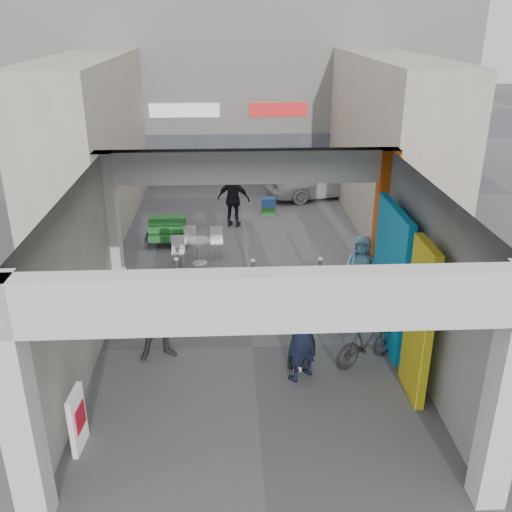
{
  "coord_description": "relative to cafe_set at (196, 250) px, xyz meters",
  "views": [
    {
      "loc": [
        -0.42,
        -9.71,
        6.12
      ],
      "look_at": [
        0.12,
        1.0,
        1.54
      ],
      "focal_mm": 40.0,
      "sensor_mm": 36.0,
      "label": 1
    }
  ],
  "objects": [
    {
      "name": "ground",
      "position": [
        1.33,
        -4.43,
        -0.29
      ],
      "size": [
        90.0,
        90.0,
        0.0
      ],
      "primitive_type": "plane",
      "color": "#5A5A5F",
      "rests_on": "ground"
    },
    {
      "name": "arcade_canopy",
      "position": [
        1.87,
        -5.26,
        2.02
      ],
      "size": [
        6.4,
        6.45,
        6.4
      ],
      "color": "silver",
      "rests_on": "ground"
    },
    {
      "name": "far_building",
      "position": [
        1.33,
        9.56,
        3.7
      ],
      "size": [
        18.0,
        4.08,
        8.0
      ],
      "color": "silver",
      "rests_on": "ground"
    },
    {
      "name": "plaza_bldg_left",
      "position": [
        -3.17,
        3.07,
        2.21
      ],
      "size": [
        2.0,
        9.0,
        5.0
      ],
      "primitive_type": "cube",
      "color": "#C1B3A0",
      "rests_on": "ground"
    },
    {
      "name": "plaza_bldg_right",
      "position": [
        5.83,
        3.07,
        2.21
      ],
      "size": [
        2.0,
        9.0,
        5.0
      ],
      "primitive_type": "cube",
      "color": "#C1B3A0",
      "rests_on": "ground"
    },
    {
      "name": "bollard_left",
      "position": [
        -0.34,
        -1.86,
        0.13
      ],
      "size": [
        0.09,
        0.09,
        0.84
      ],
      "primitive_type": "cylinder",
      "color": "gray",
      "rests_on": "ground"
    },
    {
      "name": "bollard_center",
      "position": [
        1.44,
        -2.1,
        0.15
      ],
      "size": [
        0.09,
        0.09,
        0.86
      ],
      "primitive_type": "cylinder",
      "color": "gray",
      "rests_on": "ground"
    },
    {
      "name": "bollard_right",
      "position": [
        2.99,
        -2.21,
        0.17
      ],
      "size": [
        0.09,
        0.09,
        0.92
      ],
      "primitive_type": "cylinder",
      "color": "gray",
      "rests_on": "ground"
    },
    {
      "name": "advert_board_near",
      "position": [
        -1.42,
        -7.13,
        0.22
      ],
      "size": [
        0.14,
        0.55,
        1.0
      ],
      "rotation": [
        0.0,
        0.0,
        -0.08
      ],
      "color": "silver",
      "rests_on": "ground"
    },
    {
      "name": "advert_board_far",
      "position": [
        -1.42,
        -2.92,
        0.22
      ],
      "size": [
        0.13,
        0.55,
        1.0
      ],
      "rotation": [
        0.0,
        0.0,
        -0.06
      ],
      "color": "silver",
      "rests_on": "ground"
    },
    {
      "name": "cafe_set",
      "position": [
        0.0,
        0.0,
        0.0
      ],
      "size": [
        1.34,
        1.08,
        0.81
      ],
      "rotation": [
        0.0,
        0.0,
        -0.04
      ],
      "color": "#A1A0A5",
      "rests_on": "ground"
    },
    {
      "name": "produce_stand",
      "position": [
        -0.85,
        1.08,
        0.04
      ],
      "size": [
        1.24,
        0.67,
        0.81
      ],
      "rotation": [
        0.0,
        0.0,
        -0.13
      ],
      "color": "black",
      "rests_on": "ground"
    },
    {
      "name": "crate_stack",
      "position": [
        2.21,
        3.7,
        -0.01
      ],
      "size": [
        0.47,
        0.38,
        0.56
      ],
      "rotation": [
        0.0,
        0.0,
        -0.06
      ],
      "color": "#1B6026",
      "rests_on": "ground"
    },
    {
      "name": "border_collie",
      "position": [
        2.12,
        -5.19,
        -0.03
      ],
      "size": [
        0.24,
        0.48,
        0.66
      ],
      "rotation": [
        0.0,
        0.0,
        -0.39
      ],
      "color": "black",
      "rests_on": "ground"
    },
    {
      "name": "man_with_dog",
      "position": [
        2.15,
        -5.49,
        0.68
      ],
      "size": [
        0.84,
        0.8,
        1.93
      ],
      "primitive_type": "imported",
      "rotation": [
        0.0,
        0.0,
        3.81
      ],
      "color": "black",
      "rests_on": "ground"
    },
    {
      "name": "man_back_turned",
      "position": [
        -0.41,
        -4.7,
        0.63
      ],
      "size": [
        1.02,
        0.87,
        1.83
      ],
      "primitive_type": "imported",
      "rotation": [
        0.0,
        0.0,
        0.22
      ],
      "color": "#373739",
      "rests_on": "ground"
    },
    {
      "name": "man_elderly",
      "position": [
        3.86,
        -2.55,
        0.51
      ],
      "size": [
        0.91,
        0.75,
        1.6
      ],
      "primitive_type": "imported",
      "rotation": [
        0.0,
        0.0,
        -0.36
      ],
      "color": "#639CC1",
      "rests_on": "ground"
    },
    {
      "name": "man_crates",
      "position": [
        1.06,
        2.59,
        0.58
      ],
      "size": [
        1.1,
        0.7,
        1.74
      ],
      "primitive_type": "imported",
      "rotation": [
        0.0,
        0.0,
        2.85
      ],
      "color": "black",
      "rests_on": "ground"
    },
    {
      "name": "bicycle_front",
      "position": [
        3.55,
        -3.71,
        0.24
      ],
      "size": [
        2.03,
        0.73,
        1.06
      ],
      "primitive_type": "imported",
      "rotation": [
        0.0,
        0.0,
        1.58
      ],
      "color": "black",
      "rests_on": "ground"
    },
    {
      "name": "bicycle_rear",
      "position": [
        3.44,
        -5.08,
        0.16
      ],
      "size": [
        1.49,
        1.09,
        0.89
      ],
      "primitive_type": "imported",
      "rotation": [
        0.0,
        0.0,
        2.09
      ],
      "color": "black",
      "rests_on": "ground"
    },
    {
      "name": "white_van",
      "position": [
        4.22,
        5.6,
        0.38
      ],
      "size": [
        4.2,
        2.55,
        1.34
      ],
      "primitive_type": "imported",
      "rotation": [
        0.0,
        0.0,
        1.84
      ],
      "color": "silver",
      "rests_on": "ground"
    }
  ]
}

